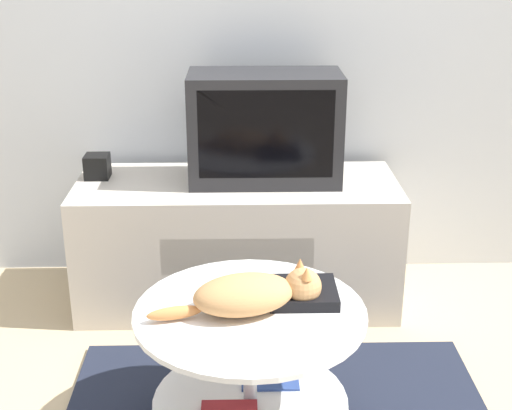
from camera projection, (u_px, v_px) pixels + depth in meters
The scene contains 6 objects.
tv_stand at pixel (238, 242), 3.17m from camera, with size 1.39×0.55×0.56m.
tv at pixel (265, 128), 3.00m from camera, with size 0.64×0.31×0.47m.
speaker at pixel (97, 166), 3.10m from camera, with size 0.10×0.10×0.10m.
coffee_table at pixel (250, 356), 2.25m from camera, with size 0.72×0.72×0.47m.
dvd_box at pixel (303, 293), 2.26m from camera, with size 0.22×0.20×0.04m.
cat at pixel (253, 293), 2.18m from camera, with size 0.54×0.26×0.14m.
Camera 1 is at (-0.12, -1.85, 1.59)m, focal length 50.00 mm.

